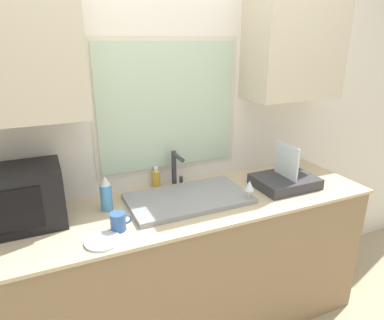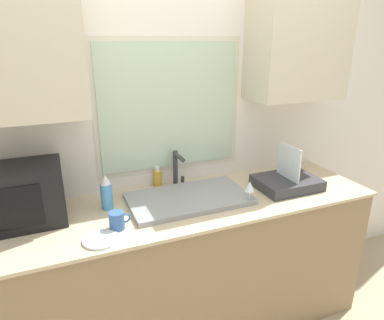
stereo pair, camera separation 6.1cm
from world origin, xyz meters
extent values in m
cube|color=#8C7251|center=(0.00, 0.32, 0.46)|extent=(2.31, 0.65, 0.92)
cube|color=#C6B28E|center=(0.00, 0.32, 0.93)|extent=(2.34, 0.68, 0.02)
cube|color=silver|center=(0.00, 0.68, 1.30)|extent=(6.00, 0.06, 2.60)
cube|color=beige|center=(0.00, 0.65, 1.46)|extent=(0.97, 0.01, 0.85)
cube|color=#B2CCB2|center=(0.00, 0.64, 1.46)|extent=(0.91, 0.01, 0.79)
cube|color=beige|center=(-0.83, 0.49, 1.85)|extent=(0.63, 0.32, 0.72)
cube|color=beige|center=(0.83, 0.49, 1.85)|extent=(0.63, 0.32, 0.72)
cube|color=gray|center=(0.01, 0.34, 0.95)|extent=(0.73, 0.42, 0.03)
cylinder|color=#333338|center=(0.01, 0.58, 1.06)|extent=(0.03, 0.03, 0.25)
cylinder|color=#333338|center=(0.01, 0.51, 1.17)|extent=(0.03, 0.15, 0.03)
cylinder|color=#333338|center=(0.06, 0.58, 0.97)|extent=(0.02, 0.02, 0.06)
cube|color=black|center=(-0.91, 0.44, 1.10)|extent=(0.43, 0.31, 0.32)
cube|color=black|center=(-0.94, 0.29, 1.10)|extent=(0.28, 0.01, 0.22)
cube|color=#333338|center=(0.68, 0.28, 0.97)|extent=(0.40, 0.30, 0.07)
cube|color=silver|center=(0.68, 0.28, 1.12)|extent=(0.01, 0.22, 0.22)
cylinder|color=#4C99D8|center=(-0.47, 0.43, 1.02)|extent=(0.07, 0.07, 0.15)
cone|color=silver|center=(-0.47, 0.43, 1.12)|extent=(0.06, 0.06, 0.05)
cylinder|color=gold|center=(-0.11, 0.62, 1.00)|extent=(0.05, 0.05, 0.11)
cylinder|color=white|center=(-0.11, 0.62, 1.07)|extent=(0.03, 0.03, 0.03)
cylinder|color=#335999|center=(-0.46, 0.18, 0.99)|extent=(0.08, 0.08, 0.10)
torus|color=#335999|center=(-0.41, 0.18, 0.99)|extent=(0.05, 0.01, 0.05)
cylinder|color=silver|center=(0.32, 0.17, 0.94)|extent=(0.05, 0.05, 0.00)
cylinder|color=silver|center=(0.32, 0.17, 0.98)|extent=(0.01, 0.01, 0.08)
cone|color=silver|center=(0.32, 0.17, 1.05)|extent=(0.06, 0.06, 0.06)
cylinder|color=silver|center=(-0.56, 0.10, 0.95)|extent=(0.18, 0.18, 0.01)
camera|label=1|loc=(-0.75, -1.38, 1.87)|focal=32.00mm
camera|label=2|loc=(-0.69, -1.41, 1.87)|focal=32.00mm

